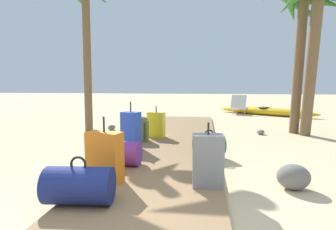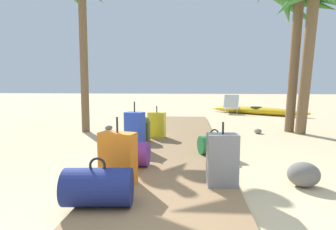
# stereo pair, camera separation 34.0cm
# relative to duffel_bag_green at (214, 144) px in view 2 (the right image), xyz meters

# --- Properties ---
(ground_plane) EXTENTS (60.00, 60.00, 0.00)m
(ground_plane) POSITION_rel_duffel_bag_green_xyz_m (-0.69, 0.44, -0.24)
(ground_plane) COLOR #D1BA8C
(boardwalk) EXTENTS (1.68, 8.01, 0.08)m
(boardwalk) POSITION_rel_duffel_bag_green_xyz_m (-0.69, 1.24, -0.20)
(boardwalk) COLOR olive
(boardwalk) RESTS_ON ground
(duffel_bag_green) EXTENTS (0.58, 0.46, 0.43)m
(duffel_bag_green) POSITION_rel_duffel_bag_green_xyz_m (0.00, 0.00, 0.00)
(duffel_bag_green) COLOR #237538
(duffel_bag_green) RESTS_ON boardwalk
(suitcase_yellow) EXTENTS (0.41, 0.25, 0.70)m
(suitcase_yellow) POSITION_rel_duffel_bag_green_xyz_m (-1.16, 1.36, 0.12)
(suitcase_yellow) COLOR gold
(suitcase_yellow) RESTS_ON boardwalk
(suitcase_blue) EXTENTS (0.38, 0.31, 0.87)m
(suitcase_blue) POSITION_rel_duffel_bag_green_xyz_m (-1.42, 0.22, 0.18)
(suitcase_blue) COLOR #2847B7
(suitcase_blue) RESTS_ON boardwalk
(duffel_bag_purple) EXTENTS (0.67, 0.39, 0.47)m
(duffel_bag_purple) POSITION_rel_duffel_bag_green_xyz_m (-1.34, -0.79, 0.02)
(duffel_bag_purple) COLOR #6B2D84
(duffel_bag_purple) RESTS_ON boardwalk
(suitcase_grey) EXTENTS (0.37, 0.24, 0.76)m
(suitcase_grey) POSITION_rel_duffel_bag_green_xyz_m (-0.04, -1.47, 0.15)
(suitcase_grey) COLOR slate
(suitcase_grey) RESTS_ON boardwalk
(suitcase_orange) EXTENTS (0.47, 0.30, 0.80)m
(suitcase_orange) POSITION_rel_duffel_bag_green_xyz_m (-1.28, -1.48, 0.15)
(suitcase_orange) COLOR orange
(suitcase_orange) RESTS_ON boardwalk
(duffel_bag_navy) EXTENTS (0.69, 0.43, 0.49)m
(duffel_bag_navy) POSITION_rel_duffel_bag_green_xyz_m (-1.31, -2.10, 0.03)
(duffel_bag_navy) COLOR navy
(duffel_bag_navy) RESTS_ON boardwalk
(backpack_olive) EXTENTS (0.31, 0.29, 0.52)m
(backpack_olive) POSITION_rel_duffel_bag_green_xyz_m (-1.38, 0.86, 0.11)
(backpack_olive) COLOR olive
(backpack_olive) RESTS_ON boardwalk
(palm_tree_near_right) EXTENTS (1.96, 1.93, 3.79)m
(palm_tree_near_right) POSITION_rel_duffel_bag_green_xyz_m (2.42, 2.29, 2.75)
(palm_tree_near_right) COLOR brown
(palm_tree_near_right) RESTS_ON ground
(lounge_chair) EXTENTS (0.92, 1.61, 0.81)m
(lounge_chair) POSITION_rel_duffel_bag_green_xyz_m (1.42, 7.34, 0.09)
(lounge_chair) COLOR white
(lounge_chair) RESTS_ON ground
(kayak) EXTENTS (3.80, 2.85, 0.32)m
(kayak) POSITION_rel_duffel_bag_green_xyz_m (2.37, 6.95, -0.08)
(kayak) COLOR gold
(kayak) RESTS_ON ground
(rock_right_near) EXTENTS (0.23, 0.24, 0.12)m
(rock_right_near) POSITION_rel_duffel_bag_green_xyz_m (1.34, 2.43, -0.18)
(rock_right_near) COLOR gray
(rock_right_near) RESTS_ON ground
(rock_left_near) EXTENTS (0.46, 0.48, 0.19)m
(rock_left_near) POSITION_rel_duffel_bag_green_xyz_m (-2.21, 3.53, -0.15)
(rock_left_near) COLOR #5B5651
(rock_left_near) RESTS_ON ground
(rock_left_mid) EXTENTS (0.26, 0.28, 0.14)m
(rock_left_mid) POSITION_rel_duffel_bag_green_xyz_m (-2.63, 2.56, -0.17)
(rock_left_mid) COLOR slate
(rock_left_mid) RESTS_ON ground
(rock_right_mid) EXTENTS (0.39, 0.33, 0.31)m
(rock_right_mid) POSITION_rel_duffel_bag_green_xyz_m (1.00, -1.21, -0.09)
(rock_right_mid) COLOR slate
(rock_right_mid) RESTS_ON ground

